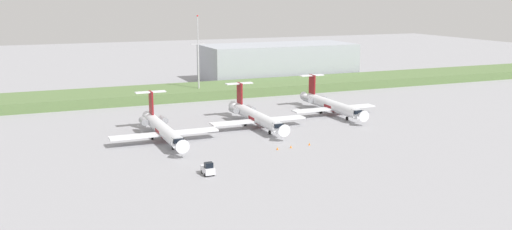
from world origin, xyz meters
The scene contains 11 objects.
ground_plane centered at (0.00, 30.00, 0.00)m, with size 500.00×500.00×0.00m, color #939399.
grass_berm centered at (0.00, 60.55, 1.38)m, with size 320.00×20.00×2.77m, color #597542.
regional_jet_nearest centered at (-22.89, 9.16, 2.54)m, with size 22.81×31.00×9.00m.
regional_jet_second centered at (0.24, 13.66, 2.54)m, with size 22.81×31.00×9.00m.
regional_jet_third centered at (23.79, 19.85, 2.54)m, with size 22.81×31.00×9.00m.
antenna_mast centered at (-0.12, 57.31, 10.16)m, with size 4.40×0.50×24.53m.
distant_hangar centered at (38.31, 83.60, 6.38)m, with size 54.90×23.01×12.76m, color #9EA3AD.
baggage_tug centered at (-21.52, -17.29, 1.00)m, with size 1.72×3.20×2.30m.
safety_cone_front_marker centered at (-3.70, -6.97, 0.28)m, with size 0.44×0.44×0.55m, color orange.
safety_cone_mid_marker centered at (-0.59, -6.74, 0.28)m, with size 0.44×0.44×0.55m, color orange.
safety_cone_rear_marker centered at (3.87, -6.21, 0.28)m, with size 0.44×0.44×0.55m, color orange.
Camera 1 is at (-50.65, -108.56, 30.13)m, focal length 40.81 mm.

